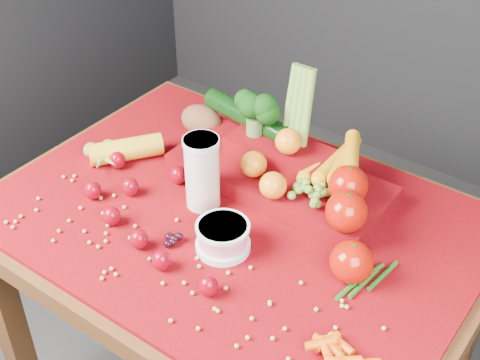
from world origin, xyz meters
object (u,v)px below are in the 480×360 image
Objects in this scene: table at (235,251)px; produce_mound at (292,170)px; milk_glass at (202,170)px; yogurt_bowl at (223,236)px.

table is 0.23m from produce_mound.
milk_glass is 1.51× the size of yogurt_bowl.
table is at bearing 4.19° from milk_glass.
produce_mound is (0.05, 0.15, 0.17)m from table.
yogurt_bowl is (0.13, -0.09, -0.06)m from milk_glass.
produce_mound is at bearing 71.01° from table.
yogurt_bowl is 0.25m from produce_mound.
produce_mound is at bearing 88.00° from yogurt_bowl.
produce_mound reaches higher than yogurt_bowl.
yogurt_bowl is at bearing -66.49° from table.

